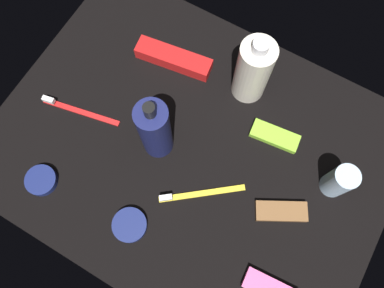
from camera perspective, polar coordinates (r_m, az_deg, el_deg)
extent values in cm
cube|color=black|center=(80.97, 0.00, -0.76)|extent=(84.00, 64.00, 1.20)
cylinder|color=navy|center=(72.91, -5.68, 2.10)|extent=(6.38, 6.38, 17.19)
cylinder|color=black|center=(63.63, -6.53, 5.11)|extent=(2.20, 2.20, 2.80)
cylinder|color=silver|center=(79.37, 9.27, 10.94)|extent=(7.36, 7.36, 16.20)
cylinder|color=silver|center=(71.54, 10.44, 14.42)|extent=(3.20, 3.20, 2.20)
cylinder|color=silver|center=(79.42, 21.57, -5.30)|extent=(4.99, 4.99, 9.20)
cube|color=yellow|center=(77.70, 1.56, -7.54)|extent=(14.88, 12.08, 0.90)
cube|color=white|center=(76.64, -4.03, -8.18)|extent=(2.72, 2.47, 1.20)
cube|color=red|center=(86.33, -16.58, 4.77)|extent=(17.88, 4.76, 0.90)
cube|color=white|center=(88.60, -21.08, 6.33)|extent=(2.77, 1.60, 1.20)
cube|color=red|center=(87.45, -2.81, 12.92)|extent=(18.05, 6.90, 3.20)
cube|color=brown|center=(78.92, 13.46, -9.98)|extent=(11.05, 8.49, 1.50)
cube|color=#8CD133|center=(82.41, 12.53, 1.20)|extent=(10.79, 5.17, 1.50)
cylinder|color=navy|center=(77.52, -9.50, -12.11)|extent=(6.99, 6.99, 1.54)
cylinder|color=navy|center=(83.84, -22.03, -5.17)|extent=(6.47, 6.47, 1.70)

